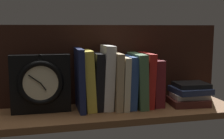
{
  "coord_description": "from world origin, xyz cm",
  "views": [
    {
      "loc": [
        -28.41,
        -105.25,
        31.92
      ],
      "look_at": [
        -2.08,
        3.46,
        15.53
      ],
      "focal_mm": 45.84,
      "sensor_mm": 36.0,
      "label": 1
    }
  ],
  "objects_px": {
    "book_white_catcher": "(107,77)",
    "book_green_romantic": "(138,80)",
    "book_yellow_seinlanguage": "(88,80)",
    "book_navy_bierce": "(80,79)",
    "book_red_requiem": "(146,79)",
    "book_stack_side": "(189,94)",
    "book_cream_twain": "(122,82)",
    "book_maroon_dawkins": "(155,82)",
    "framed_clock": "(41,83)",
    "book_blue_modern": "(129,81)",
    "book_black_skeptic": "(97,81)",
    "book_tan_shortstories": "(115,80)"
  },
  "relations": [
    {
      "from": "book_white_catcher",
      "to": "book_green_romantic",
      "type": "relative_size",
      "value": 1.16
    },
    {
      "from": "book_yellow_seinlanguage",
      "to": "book_green_romantic",
      "type": "height_order",
      "value": "book_yellow_seinlanguage"
    },
    {
      "from": "book_navy_bierce",
      "to": "book_white_catcher",
      "type": "height_order",
      "value": "book_white_catcher"
    },
    {
      "from": "book_red_requiem",
      "to": "book_stack_side",
      "type": "distance_m",
      "value": 0.2
    },
    {
      "from": "book_navy_bierce",
      "to": "book_green_romantic",
      "type": "xyz_separation_m",
      "value": [
        0.24,
        0.0,
        -0.01
      ]
    },
    {
      "from": "book_cream_twain",
      "to": "book_stack_side",
      "type": "xyz_separation_m",
      "value": [
        0.28,
        -0.03,
        -0.06
      ]
    },
    {
      "from": "book_maroon_dawkins",
      "to": "framed_clock",
      "type": "height_order",
      "value": "framed_clock"
    },
    {
      "from": "book_blue_modern",
      "to": "framed_clock",
      "type": "bearing_deg",
      "value": -179.58
    },
    {
      "from": "book_navy_bierce",
      "to": "book_cream_twain",
      "type": "distance_m",
      "value": 0.17
    },
    {
      "from": "book_blue_modern",
      "to": "framed_clock",
      "type": "xyz_separation_m",
      "value": [
        -0.35,
        -0.0,
        0.01
      ]
    },
    {
      "from": "book_cream_twain",
      "to": "book_green_romantic",
      "type": "xyz_separation_m",
      "value": [
        0.07,
        0.0,
        0.01
      ]
    },
    {
      "from": "book_blue_modern",
      "to": "book_navy_bierce",
      "type": "bearing_deg",
      "value": 180.0
    },
    {
      "from": "book_cream_twain",
      "to": "book_green_romantic",
      "type": "bearing_deg",
      "value": 0.0
    },
    {
      "from": "book_black_skeptic",
      "to": "book_white_catcher",
      "type": "height_order",
      "value": "book_white_catcher"
    },
    {
      "from": "book_blue_modern",
      "to": "book_stack_side",
      "type": "bearing_deg",
      "value": -6.14
    },
    {
      "from": "book_green_romantic",
      "to": "book_maroon_dawkins",
      "type": "height_order",
      "value": "book_green_romantic"
    },
    {
      "from": "book_white_catcher",
      "to": "book_blue_modern",
      "type": "xyz_separation_m",
      "value": [
        0.09,
        0.0,
        -0.02
      ]
    },
    {
      "from": "book_tan_shortstories",
      "to": "book_stack_side",
      "type": "distance_m",
      "value": 0.32
    },
    {
      "from": "book_yellow_seinlanguage",
      "to": "book_maroon_dawkins",
      "type": "height_order",
      "value": "book_yellow_seinlanguage"
    },
    {
      "from": "book_navy_bierce",
      "to": "book_black_skeptic",
      "type": "height_order",
      "value": "book_navy_bierce"
    },
    {
      "from": "book_yellow_seinlanguage",
      "to": "book_cream_twain",
      "type": "relative_size",
      "value": 1.13
    },
    {
      "from": "book_blue_modern",
      "to": "book_stack_side",
      "type": "distance_m",
      "value": 0.26
    },
    {
      "from": "book_black_skeptic",
      "to": "book_blue_modern",
      "type": "distance_m",
      "value": 0.13
    },
    {
      "from": "book_stack_side",
      "to": "book_white_catcher",
      "type": "bearing_deg",
      "value": 175.49
    },
    {
      "from": "book_tan_shortstories",
      "to": "book_red_requiem",
      "type": "height_order",
      "value": "book_tan_shortstories"
    },
    {
      "from": "framed_clock",
      "to": "book_black_skeptic",
      "type": "bearing_deg",
      "value": 0.68
    },
    {
      "from": "book_navy_bierce",
      "to": "book_red_requiem",
      "type": "xyz_separation_m",
      "value": [
        0.27,
        0.0,
        -0.01
      ]
    },
    {
      "from": "book_green_romantic",
      "to": "book_cream_twain",
      "type": "bearing_deg",
      "value": 180.0
    },
    {
      "from": "book_red_requiem",
      "to": "book_green_romantic",
      "type": "bearing_deg",
      "value": 180.0
    },
    {
      "from": "book_navy_bierce",
      "to": "book_maroon_dawkins",
      "type": "bearing_deg",
      "value": 0.0
    },
    {
      "from": "book_cream_twain",
      "to": "book_maroon_dawkins",
      "type": "relative_size",
      "value": 1.09
    },
    {
      "from": "book_navy_bierce",
      "to": "book_green_romantic",
      "type": "relative_size",
      "value": 1.11
    },
    {
      "from": "book_blue_modern",
      "to": "book_maroon_dawkins",
      "type": "distance_m",
      "value": 0.11
    },
    {
      "from": "book_black_skeptic",
      "to": "book_maroon_dawkins",
      "type": "xyz_separation_m",
      "value": [
        0.24,
        0.0,
        -0.02
      ]
    },
    {
      "from": "book_maroon_dawkins",
      "to": "framed_clock",
      "type": "relative_size",
      "value": 0.85
    },
    {
      "from": "book_black_skeptic",
      "to": "book_cream_twain",
      "type": "height_order",
      "value": "book_black_skeptic"
    },
    {
      "from": "book_tan_shortstories",
      "to": "book_maroon_dawkins",
      "type": "xyz_separation_m",
      "value": [
        0.17,
        0.0,
        -0.02
      ]
    },
    {
      "from": "book_yellow_seinlanguage",
      "to": "book_blue_modern",
      "type": "relative_size",
      "value": 1.12
    },
    {
      "from": "book_navy_bierce",
      "to": "book_yellow_seinlanguage",
      "type": "height_order",
      "value": "book_navy_bierce"
    },
    {
      "from": "book_cream_twain",
      "to": "book_black_skeptic",
      "type": "bearing_deg",
      "value": 180.0
    },
    {
      "from": "book_red_requiem",
      "to": "book_tan_shortstories",
      "type": "bearing_deg",
      "value": 180.0
    },
    {
      "from": "book_cream_twain",
      "to": "book_blue_modern",
      "type": "bearing_deg",
      "value": 0.0
    },
    {
      "from": "book_navy_bierce",
      "to": "book_stack_side",
      "type": "height_order",
      "value": "book_navy_bierce"
    },
    {
      "from": "book_cream_twain",
      "to": "book_red_requiem",
      "type": "distance_m",
      "value": 0.1
    },
    {
      "from": "book_blue_modern",
      "to": "book_red_requiem",
      "type": "relative_size",
      "value": 0.95
    },
    {
      "from": "book_white_catcher",
      "to": "book_green_romantic",
      "type": "height_order",
      "value": "book_white_catcher"
    },
    {
      "from": "book_navy_bierce",
      "to": "book_black_skeptic",
      "type": "relative_size",
      "value": 1.09
    },
    {
      "from": "book_yellow_seinlanguage",
      "to": "book_red_requiem",
      "type": "relative_size",
      "value": 1.07
    },
    {
      "from": "book_blue_modern",
      "to": "book_red_requiem",
      "type": "height_order",
      "value": "book_red_requiem"
    },
    {
      "from": "book_white_catcher",
      "to": "book_red_requiem",
      "type": "bearing_deg",
      "value": 0.0
    }
  ]
}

